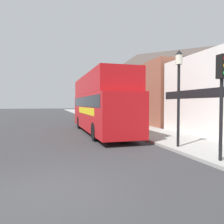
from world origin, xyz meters
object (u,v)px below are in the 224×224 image
Objects in this scene: lamp_post_second at (122,87)px; parked_car_ahead_of_bus at (87,117)px; tour_bus at (100,108)px; lamp_post_third at (100,94)px; lamp_post_nearest at (179,80)px; traffic_signal at (222,83)px.

parked_car_ahead_of_bus is at bearing 103.16° from lamp_post_second.
lamp_post_second is at bearing 33.15° from tour_bus.
tour_bus is 2.34× the size of lamp_post_third.
parked_car_ahead_of_bus is 0.85× the size of lamp_post_second.
lamp_post_nearest is at bearing -90.38° from lamp_post_second.
lamp_post_nearest is at bearing -84.86° from parked_car_ahead_of_bus.
parked_car_ahead_of_bus is 1.13× the size of traffic_signal.
lamp_post_second reaches higher than lamp_post_third.
traffic_signal is 2.72m from lamp_post_nearest.
lamp_post_second is at bearing 89.66° from traffic_signal.
lamp_post_third is (0.04, 8.28, -0.19)m from lamp_post_second.
lamp_post_nearest is 0.91× the size of lamp_post_second.
traffic_signal is at bearing -90.23° from lamp_post_nearest.
lamp_post_second is at bearing -90.25° from lamp_post_third.
parked_car_ahead_of_bus is 0.93× the size of lamp_post_nearest.
lamp_post_second is (0.05, 8.28, 0.28)m from lamp_post_nearest.
tour_bus reaches higher than traffic_signal.
lamp_post_third reaches higher than traffic_signal.
traffic_signal is 0.80× the size of lamp_post_third.
lamp_post_nearest is (0.01, 2.70, 0.39)m from traffic_signal.
lamp_post_third is at bearing 89.70° from traffic_signal.
parked_car_ahead_of_bus is 7.94m from lamp_post_second.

